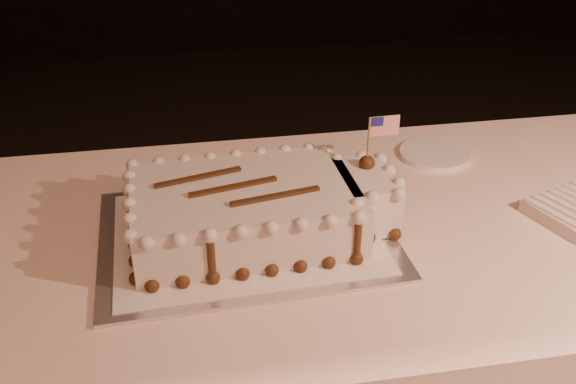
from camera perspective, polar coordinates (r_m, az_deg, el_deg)
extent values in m
cube|color=#FFDAC5|center=(1.48, 3.60, -14.97)|extent=(2.40, 0.80, 0.75)
cube|color=silver|center=(1.21, -3.76, -3.77)|extent=(0.55, 0.43, 0.01)
cube|color=white|center=(1.20, -3.77, -3.58)|extent=(0.49, 0.38, 0.00)
cube|color=silver|center=(1.18, -3.85, -1.60)|extent=(0.41, 0.29, 0.10)
cube|color=silver|center=(1.22, 6.87, -0.37)|extent=(0.10, 0.16, 0.10)
sphere|color=#4C2B13|center=(1.08, -12.00, -8.16)|extent=(0.02, 0.02, 0.02)
sphere|color=#4C2B13|center=(1.08, -9.35, -7.88)|extent=(0.02, 0.02, 0.02)
sphere|color=#4C2B13|center=(1.08, -6.70, -7.58)|extent=(0.02, 0.02, 0.02)
sphere|color=#4C2B13|center=(1.09, -4.07, -7.26)|extent=(0.02, 0.02, 0.02)
sphere|color=#4C2B13|center=(1.09, -1.46, -6.94)|extent=(0.02, 0.02, 0.02)
sphere|color=#4C2B13|center=(1.10, 1.10, -6.60)|extent=(0.02, 0.02, 0.02)
sphere|color=#4C2B13|center=(1.11, 3.62, -6.26)|extent=(0.02, 0.02, 0.02)
sphere|color=#4C2B13|center=(1.12, 6.09, -5.91)|extent=(0.02, 0.02, 0.02)
sphere|color=#4C2B13|center=(1.16, 5.94, -4.69)|extent=(0.02, 0.02, 0.02)
sphere|color=#4C2B13|center=(1.18, 7.20, -4.01)|extent=(0.02, 0.02, 0.02)
sphere|color=#4C2B13|center=(1.20, 9.47, -3.70)|extent=(0.02, 0.02, 0.02)
sphere|color=#4C2B13|center=(1.23, 9.46, -2.69)|extent=(0.02, 0.02, 0.02)
sphere|color=#4C2B13|center=(1.27, 8.68, -1.48)|extent=(0.02, 0.02, 0.02)
sphere|color=#4C2B13|center=(1.31, 7.94, -0.35)|extent=(0.02, 0.02, 0.02)
sphere|color=#4C2B13|center=(1.31, 6.35, -0.13)|extent=(0.02, 0.02, 0.02)
sphere|color=#4C2B13|center=(1.30, 4.25, -0.37)|extent=(0.02, 0.02, 0.02)
sphere|color=#4C2B13|center=(1.32, 3.26, 0.36)|extent=(0.02, 0.02, 0.02)
sphere|color=#4C2B13|center=(1.33, 1.83, 0.67)|extent=(0.02, 0.02, 0.02)
sphere|color=#4C2B13|center=(1.33, -0.26, 0.44)|extent=(0.02, 0.02, 0.02)
sphere|color=#4C2B13|center=(1.32, -2.39, 0.21)|extent=(0.02, 0.02, 0.02)
sphere|color=#4C2B13|center=(1.31, -4.53, -0.02)|extent=(0.02, 0.02, 0.02)
sphere|color=#4C2B13|center=(1.31, -6.70, -0.26)|extent=(0.02, 0.02, 0.02)
sphere|color=#4C2B13|center=(1.30, -8.87, -0.50)|extent=(0.02, 0.02, 0.02)
sphere|color=#4C2B13|center=(1.30, -11.05, -0.73)|extent=(0.02, 0.02, 0.02)
sphere|color=#4C2B13|center=(1.31, -13.23, -0.97)|extent=(0.02, 0.02, 0.02)
sphere|color=#4C2B13|center=(1.27, -13.46, -2.02)|extent=(0.02, 0.02, 0.02)
sphere|color=#4C2B13|center=(1.23, -13.44, -3.25)|extent=(0.02, 0.02, 0.02)
sphere|color=#4C2B13|center=(1.18, -13.41, -4.57)|extent=(0.02, 0.02, 0.02)
sphere|color=#4C2B13|center=(1.14, -13.38, -5.98)|extent=(0.02, 0.02, 0.02)
sphere|color=#4C2B13|center=(1.10, -13.35, -7.49)|extent=(0.02, 0.02, 0.02)
sphere|color=silver|center=(1.03, -12.50, -4.48)|extent=(0.02, 0.02, 0.02)
sphere|color=silver|center=(1.03, -9.74, -4.18)|extent=(0.02, 0.02, 0.02)
sphere|color=silver|center=(1.03, -6.98, -3.87)|extent=(0.02, 0.02, 0.02)
sphere|color=silver|center=(1.04, -4.24, -3.56)|extent=(0.02, 0.02, 0.02)
sphere|color=silver|center=(1.04, -1.53, -3.24)|extent=(0.02, 0.02, 0.02)
sphere|color=silver|center=(1.05, 1.15, -2.92)|extent=(0.02, 0.02, 0.02)
sphere|color=silver|center=(1.06, 3.77, -2.60)|extent=(0.02, 0.02, 0.02)
sphere|color=silver|center=(1.08, 6.33, -2.28)|extent=(0.02, 0.02, 0.02)
sphere|color=silver|center=(1.11, 6.17, -1.12)|extent=(0.02, 0.02, 0.02)
sphere|color=silver|center=(1.13, 7.47, -0.49)|extent=(0.02, 0.02, 0.02)
sphere|color=silver|center=(1.15, 9.82, -0.21)|extent=(0.02, 0.02, 0.02)
sphere|color=silver|center=(1.18, 9.81, 0.74)|extent=(0.02, 0.02, 0.02)
sphere|color=silver|center=(1.22, 8.98, 1.88)|extent=(0.02, 0.02, 0.02)
sphere|color=silver|center=(1.27, 8.21, 2.94)|extent=(0.02, 0.02, 0.02)
sphere|color=silver|center=(1.27, 6.56, 3.16)|extent=(0.02, 0.02, 0.02)
sphere|color=silver|center=(1.26, 4.40, 2.95)|extent=(0.02, 0.02, 0.02)
sphere|color=silver|center=(1.28, 3.37, 3.63)|extent=(0.02, 0.02, 0.02)
sphere|color=silver|center=(1.29, 1.89, 3.93)|extent=(0.02, 0.02, 0.02)
sphere|color=silver|center=(1.28, -0.27, 3.72)|extent=(0.02, 0.02, 0.02)
sphere|color=silver|center=(1.28, -2.47, 3.50)|extent=(0.02, 0.02, 0.02)
sphere|color=silver|center=(1.27, -4.69, 3.27)|extent=(0.02, 0.02, 0.02)
sphere|color=silver|center=(1.27, -6.93, 3.04)|extent=(0.02, 0.02, 0.02)
sphere|color=silver|center=(1.26, -9.18, 2.80)|extent=(0.02, 0.02, 0.02)
sphere|color=silver|center=(1.26, -11.43, 2.55)|extent=(0.02, 0.02, 0.02)
sphere|color=silver|center=(1.26, -13.68, 2.31)|extent=(0.02, 0.02, 0.02)
sphere|color=silver|center=(1.23, -13.93, 1.32)|extent=(0.02, 0.02, 0.02)
sphere|color=silver|center=(1.18, -13.92, 0.17)|extent=(0.02, 0.02, 0.02)
sphere|color=silver|center=(1.14, -13.91, -1.07)|extent=(0.02, 0.02, 0.02)
sphere|color=silver|center=(1.10, -13.90, -2.41)|extent=(0.02, 0.02, 0.02)
sphere|color=silver|center=(1.05, -13.89, -3.86)|extent=(0.02, 0.02, 0.02)
cylinder|color=#4C2B13|center=(1.06, -6.83, -5.85)|extent=(0.01, 0.01, 0.09)
sphere|color=#4C2B13|center=(1.08, -6.71, -7.49)|extent=(0.02, 0.02, 0.02)
cylinder|color=#4C2B13|center=(1.10, 6.20, -4.22)|extent=(0.01, 0.01, 0.09)
sphere|color=#4C2B13|center=(1.12, 6.09, -5.82)|extent=(0.02, 0.02, 0.02)
cylinder|color=#4C2B13|center=(1.25, 8.82, 0.09)|extent=(0.01, 0.01, 0.09)
sphere|color=#4C2B13|center=(1.27, 8.68, -1.40)|extent=(0.02, 0.02, 0.02)
cylinder|color=#4C2B13|center=(1.32, 1.86, 2.20)|extent=(0.01, 0.01, 0.09)
sphere|color=#4C2B13|center=(1.33, 1.83, 0.75)|extent=(0.02, 0.02, 0.02)
cylinder|color=#4C2B13|center=(1.28, -9.02, 1.05)|extent=(0.01, 0.01, 0.09)
sphere|color=#4C2B13|center=(1.30, -8.88, -0.42)|extent=(0.02, 0.02, 0.02)
cylinder|color=#4C2B13|center=(1.16, -13.64, -2.93)|extent=(0.01, 0.01, 0.09)
sphere|color=#4C2B13|center=(1.18, -13.42, -4.48)|extent=(0.02, 0.02, 0.02)
cube|color=#4C2B13|center=(1.18, -7.96, 1.32)|extent=(0.16, 0.05, 0.01)
cube|color=#4C2B13|center=(1.15, -4.88, 0.49)|extent=(0.16, 0.05, 0.01)
cube|color=#4C2B13|center=(1.11, -1.12, -0.35)|extent=(0.16, 0.04, 0.01)
sphere|color=#4C2B13|center=(1.22, 7.03, 2.56)|extent=(0.03, 0.03, 0.03)
cylinder|color=#AA7E49|center=(1.21, 7.13, 4.08)|extent=(0.00, 0.00, 0.12)
cube|color=red|center=(1.20, 8.60, 5.85)|extent=(0.06, 0.01, 0.04)
cube|color=navy|center=(1.19, 7.93, 6.24)|extent=(0.02, 0.01, 0.02)
cube|color=white|center=(1.32, 22.48, -1.79)|extent=(0.06, 0.12, 0.01)
cube|color=white|center=(1.33, 23.09, -1.53)|extent=(0.06, 0.12, 0.01)
cube|color=white|center=(1.35, 23.69, -1.27)|extent=(0.06, 0.12, 0.01)
cylinder|color=white|center=(1.52, 12.89, 3.31)|extent=(0.16, 0.16, 0.01)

